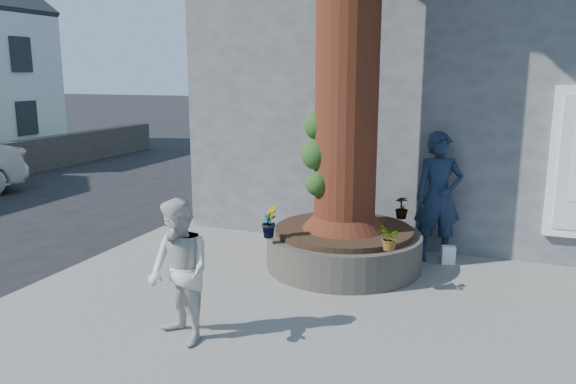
% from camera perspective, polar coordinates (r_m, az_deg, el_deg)
% --- Properties ---
extents(ground, '(120.00, 120.00, 0.00)m').
position_cam_1_polar(ground, '(7.13, -5.25, -12.65)').
color(ground, black).
rests_on(ground, ground).
extents(pavement, '(9.00, 8.00, 0.12)m').
position_cam_1_polar(pavement, '(7.52, 8.75, -10.89)').
color(pavement, slate).
rests_on(pavement, ground).
extents(yellow_line, '(0.10, 30.00, 0.01)m').
position_cam_1_polar(yellow_line, '(9.52, -19.28, -6.85)').
color(yellow_line, yellow).
rests_on(yellow_line, ground).
extents(stone_shop, '(10.30, 8.30, 6.30)m').
position_cam_1_polar(stone_shop, '(12.99, 19.76, 12.16)').
color(stone_shop, '#535558').
rests_on(stone_shop, ground).
extents(planter, '(2.30, 2.30, 0.60)m').
position_cam_1_polar(planter, '(8.47, 5.66, -5.63)').
color(planter, black).
rests_on(planter, pavement).
extents(man, '(0.86, 0.72, 1.99)m').
position_cam_1_polar(man, '(8.86, 15.03, -0.49)').
color(man, '#142239').
rests_on(man, pavement).
extents(woman, '(0.95, 0.88, 1.57)m').
position_cam_1_polar(woman, '(6.10, -10.98, -8.01)').
color(woman, beige).
rests_on(woman, pavement).
extents(shopping_bag, '(0.23, 0.17, 0.28)m').
position_cam_1_polar(shopping_bag, '(8.92, 15.96, -6.15)').
color(shopping_bag, white).
rests_on(shopping_bag, pavement).
extents(plant_a, '(0.20, 0.15, 0.36)m').
position_cam_1_polar(plant_a, '(7.83, -1.97, -3.33)').
color(plant_a, gray).
rests_on(plant_a, planter).
extents(plant_b, '(0.30, 0.30, 0.45)m').
position_cam_1_polar(plant_b, '(7.82, -1.97, -3.02)').
color(plant_b, gray).
rests_on(plant_b, planter).
extents(plant_c, '(0.27, 0.27, 0.36)m').
position_cam_1_polar(plant_c, '(9.00, 11.48, -1.55)').
color(plant_c, gray).
rests_on(plant_c, planter).
extents(plant_d, '(0.39, 0.40, 0.34)m').
position_cam_1_polar(plant_d, '(7.35, 10.35, -4.62)').
color(plant_d, gray).
rests_on(plant_d, planter).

